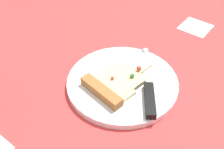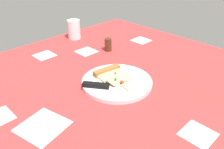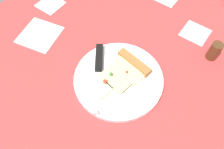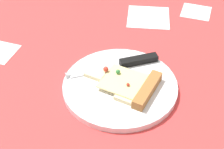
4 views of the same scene
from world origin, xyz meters
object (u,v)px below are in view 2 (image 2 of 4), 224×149
object	(u,v)px
plate	(117,82)
pepper_shaker	(108,45)
knife	(108,87)
napkin	(43,126)
pizza_slice	(113,76)
drinking_glass	(74,29)

from	to	relation	value
plate	pepper_shaker	world-z (taller)	pepper_shaker
pepper_shaker	knife	bearing A→B (deg)	135.98
napkin	pepper_shaker	bearing A→B (deg)	-63.39
pizza_slice	drinking_glass	distance (cm)	52.23
knife	plate	bearing A→B (deg)	158.61
plate	knife	bearing A→B (deg)	104.09
plate	pepper_shaker	xyz separation A→B (cm)	(25.45, -19.70, 2.49)
drinking_glass	pepper_shaker	distance (cm)	26.30
drinking_glass	napkin	bearing A→B (deg)	135.69
pepper_shaker	drinking_glass	bearing A→B (deg)	3.62
pepper_shaker	pizza_slice	bearing A→B (deg)	139.85
pizza_slice	pepper_shaker	world-z (taller)	pepper_shaker
pizza_slice	plate	bearing A→B (deg)	90.43
plate	napkin	size ratio (longest dim) A/B	2.12
pizza_slice	napkin	size ratio (longest dim) A/B	1.42
napkin	pizza_slice	bearing A→B (deg)	-83.67
knife	pizza_slice	bearing A→B (deg)	175.88
plate	pizza_slice	bearing A→B (deg)	-8.52
pizza_slice	knife	bearing A→B (deg)	40.30
plate	pizza_slice	world-z (taller)	pizza_slice
knife	napkin	bearing A→B (deg)	-36.34
knife	pepper_shaker	size ratio (longest dim) A/B	3.17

